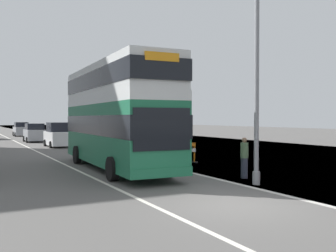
# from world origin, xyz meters

# --- Properties ---
(ground) EXTENTS (140.00, 280.00, 0.10)m
(ground) POSITION_xyz_m (0.57, 0.07, -0.05)
(ground) COLOR #565451
(double_decker_bus) EXTENTS (3.10, 11.46, 5.14)m
(double_decker_bus) POSITION_xyz_m (-0.26, 9.10, 2.74)
(double_decker_bus) COLOR #1E6B47
(double_decker_bus) RESTS_ON ground
(lamppost_foreground) EXTENTS (0.29, 0.70, 8.63)m
(lamppost_foreground) POSITION_xyz_m (2.97, 2.32, 4.08)
(lamppost_foreground) COLOR gray
(lamppost_foreground) RESTS_ON ground
(roadworks_barrier) EXTENTS (1.73, 0.87, 1.15)m
(roadworks_barrier) POSITION_xyz_m (3.92, 9.42, 0.72)
(roadworks_barrier) COLOR orange
(roadworks_barrier) RESTS_ON ground
(car_oncoming_near) EXTENTS (1.96, 4.26, 2.17)m
(car_oncoming_near) POSITION_xyz_m (0.37, 25.68, 1.01)
(car_oncoming_near) COLOR silver
(car_oncoming_near) RESTS_ON ground
(car_receding_mid) EXTENTS (2.06, 3.82, 1.97)m
(car_receding_mid) POSITION_xyz_m (-0.34, 34.08, 0.93)
(car_receding_mid) COLOR gray
(car_receding_mid) RESTS_ON ground
(car_far_side) EXTENTS (2.04, 3.85, 1.96)m
(car_far_side) POSITION_xyz_m (0.08, 48.88, 0.93)
(car_far_side) COLOR gray
(car_far_side) RESTS_ON ground
(pedestrian_at_kerb) EXTENTS (0.34, 0.34, 1.73)m
(pedestrian_at_kerb) POSITION_xyz_m (3.56, 3.78, 0.87)
(pedestrian_at_kerb) COLOR #2D3342
(pedestrian_at_kerb) RESTS_ON ground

